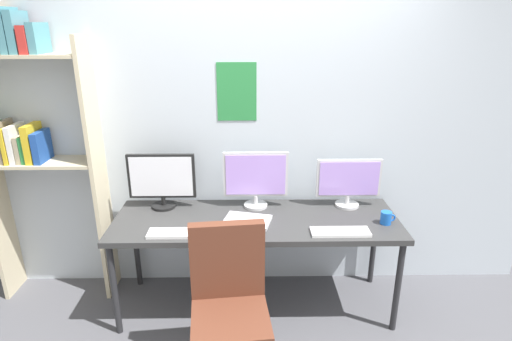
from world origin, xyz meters
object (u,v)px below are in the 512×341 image
Objects in this scene: monitor_right at (349,181)px; coffee_mug at (386,218)px; keyboard_left at (173,233)px; keyboard_right at (340,232)px; desk at (256,225)px; monitor_center at (256,178)px; monitor_left at (162,179)px; bookshelf at (27,124)px; laptop_closed at (247,221)px; computer_mouse at (214,232)px; office_chair at (230,323)px.

monitor_right reaches higher than coffee_mug.
keyboard_right is at bearing 0.00° from keyboard_left.
monitor_center is (0.00, 0.21, 0.29)m from desk.
coffee_mug reaches higher than keyboard_right.
keyboard_right is at bearing -19.30° from monitor_left.
bookshelf reaches higher than monitor_center.
monitor_right is 1.48× the size of keyboard_left.
laptop_closed is (0.64, -0.27, -0.21)m from monitor_left.
desk is 0.37m from computer_mouse.
monitor_right is at bearing 123.99° from coffee_mug.
coffee_mug reaches higher than desk.
office_chair is 2.03× the size of monitor_right.
desk is 0.78m from monitor_right.
desk is at bearing 38.58° from computer_mouse.
desk is 0.79m from monitor_left.
laptop_closed is (-0.06, -0.06, 0.06)m from desk.
office_chair reaches higher than laptop_closed.
monitor_center reaches higher than computer_mouse.
computer_mouse is at bearing -156.03° from monitor_right.
desk is 0.77m from office_chair.
laptop_closed is at bearing -10.45° from bookshelf.
office_chair is (-0.17, -0.69, -0.29)m from desk.
laptop_closed is (0.50, 0.17, 0.00)m from keyboard_left.
desk is 4.20× the size of monitor_right.
bookshelf reaches higher than monitor_right.
monitor_left is at bearing 163.19° from desk.
bookshelf is at bearing 178.95° from monitor_left.
monitor_right is at bearing 16.81° from desk.
monitor_center reaches higher than coffee_mug.
computer_mouse reaches higher than keyboard_left.
keyboard_right is (-0.14, -0.44, -0.19)m from monitor_right.
monitor_right is 1.24× the size of keyboard_right.
desk is at bearing 57.67° from laptop_closed.
desk is at bearing -163.19° from monitor_right.
monitor_right is 1.10m from computer_mouse.
office_chair is 10.31× the size of computer_mouse.
keyboard_right is (2.20, -0.46, -0.64)m from bookshelf.
office_chair is at bearing -75.92° from computer_mouse.
monitor_left reaches higher than desk.
bookshelf is at bearing 161.38° from computer_mouse.
bookshelf is 2.38m from monitor_right.
monitor_center is at bearing 180.00° from monitor_right.
monitor_center is (0.17, 0.91, 0.57)m from office_chair.
monitor_right is (2.34, -0.02, -0.45)m from bookshelf.
keyboard_right is 0.38m from coffee_mug.
keyboard_right is (0.73, 0.46, 0.35)m from office_chair.
desk is 5.20× the size of keyboard_right.
bookshelf reaches higher than computer_mouse.
monitor_left is 0.51m from keyboard_left.
keyboard_right is 4.10× the size of computer_mouse.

